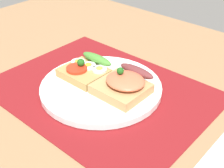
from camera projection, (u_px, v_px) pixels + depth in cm
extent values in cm
cube|color=#966F4B|center=(101.00, 98.00, 64.84)|extent=(120.00, 90.00, 3.20)
cube|color=maroon|center=(101.00, 91.00, 63.89)|extent=(43.48, 33.01, 0.30)
cylinder|color=white|center=(101.00, 87.00, 63.45)|extent=(24.76, 24.76, 1.29)
cube|color=#AD884C|center=(83.00, 74.00, 65.13)|extent=(9.23, 7.79, 1.73)
cylinder|color=red|center=(77.00, 69.00, 64.56)|extent=(4.44, 4.44, 0.60)
ellipsoid|color=#478732|center=(97.00, 59.00, 66.86)|extent=(8.12, 2.20, 1.80)
sphere|color=#1E5919|center=(80.00, 63.00, 64.32)|extent=(1.60, 1.60, 1.60)
cylinder|color=white|center=(78.00, 62.00, 66.92)|extent=(3.12, 3.12, 0.50)
cylinder|color=yellow|center=(78.00, 61.00, 66.74)|extent=(1.40, 1.40, 0.16)
cylinder|color=white|center=(88.00, 66.00, 65.62)|extent=(3.12, 3.12, 0.50)
cylinder|color=yellow|center=(88.00, 65.00, 65.43)|extent=(1.40, 1.40, 0.16)
cylinder|color=white|center=(99.00, 69.00, 64.36)|extent=(3.12, 3.12, 0.50)
cylinder|color=yellow|center=(99.00, 68.00, 64.18)|extent=(1.40, 1.40, 0.16)
cube|color=tan|center=(121.00, 89.00, 60.22)|extent=(9.54, 8.76, 1.90)
ellipsoid|color=#E36544|center=(125.00, 81.00, 59.26)|extent=(7.82, 7.01, 1.80)
ellipsoid|color=brown|center=(137.00, 71.00, 62.21)|extent=(8.11, 2.20, 1.80)
sphere|color=#1E5919|center=(120.00, 71.00, 59.15)|extent=(1.40, 1.40, 1.40)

